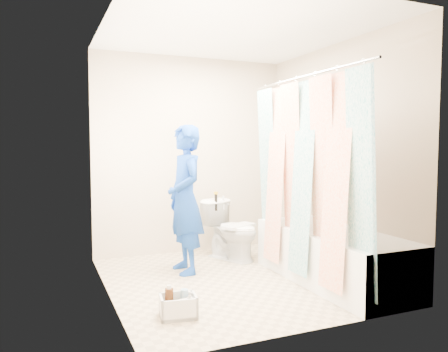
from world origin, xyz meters
name	(u,v)px	position (x,y,z in m)	size (l,w,h in m)	color
floor	(234,280)	(0.00, 0.00, 0.00)	(2.60, 2.60, 0.00)	tan
ceiling	(234,31)	(0.00, 0.00, 2.40)	(2.40, 2.60, 0.02)	white
wall_back	(191,155)	(0.00, 1.30, 1.20)	(2.40, 0.02, 2.40)	#C0AD93
wall_front	(311,163)	(0.00, -1.30, 1.20)	(2.40, 0.02, 2.40)	#C0AD93
wall_left	(107,159)	(-1.20, 0.00, 1.20)	(0.02, 2.60, 2.40)	#C0AD93
wall_right	(336,157)	(1.20, 0.00, 1.20)	(0.02, 2.60, 2.40)	#C0AD93
bathtub	(332,254)	(0.85, -0.43, 0.27)	(0.70, 1.75, 0.50)	white
curtain_rod	(305,76)	(0.52, -0.43, 1.95)	(0.02, 0.02, 1.90)	silver
shower_curtain	(304,178)	(0.52, -0.43, 1.02)	(0.06, 1.75, 1.80)	white
toilet	(232,230)	(0.30, 0.73, 0.34)	(0.38, 0.67, 0.68)	white
tank_lid	(239,226)	(0.35, 0.63, 0.40)	(0.42, 0.18, 0.03)	white
tank_internals	(218,200)	(0.19, 0.88, 0.67)	(0.16, 0.09, 0.22)	black
plumber	(185,199)	(-0.36, 0.44, 0.77)	(0.56, 0.37, 1.53)	navy
cleaning_caddy	(179,307)	(-0.77, -0.68, 0.08)	(0.31, 0.26, 0.21)	silver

